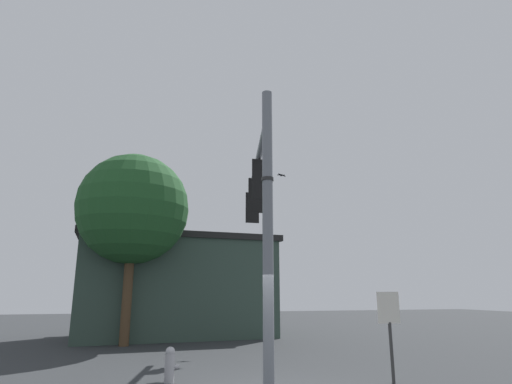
{
  "coord_description": "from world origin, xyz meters",
  "views": [
    {
      "loc": [
        -2.87,
        -9.1,
        2.09
      ],
      "look_at": [
        0.82,
        3.9,
        5.38
      ],
      "focal_mm": 29.26,
      "sensor_mm": 36.0,
      "label": 1
    }
  ],
  "objects_px": {
    "bird_flying": "(281,175)",
    "fire_hydrant": "(170,364)",
    "traffic_light_mid_outer": "(251,208)",
    "traffic_light_nearest_pole": "(259,181)",
    "street_name_sign": "(266,182)",
    "traffic_light_mid_inner": "(254,196)",
    "historical_marker": "(389,322)"
  },
  "relations": [
    {
      "from": "fire_hydrant",
      "to": "traffic_light_mid_outer",
      "type": "bearing_deg",
      "value": 55.23
    },
    {
      "from": "street_name_sign",
      "to": "bird_flying",
      "type": "xyz_separation_m",
      "value": [
        3.62,
        9.14,
        2.98
      ]
    },
    {
      "from": "traffic_light_mid_inner",
      "to": "street_name_sign",
      "type": "xyz_separation_m",
      "value": [
        -0.91,
        -4.34,
        -0.67
      ]
    },
    {
      "from": "traffic_light_mid_outer",
      "to": "street_name_sign",
      "type": "relative_size",
      "value": 1.19
    },
    {
      "from": "bird_flying",
      "to": "historical_marker",
      "type": "distance_m",
      "value": 11.04
    },
    {
      "from": "street_name_sign",
      "to": "fire_hydrant",
      "type": "relative_size",
      "value": 1.34
    },
    {
      "from": "street_name_sign",
      "to": "historical_marker",
      "type": "relative_size",
      "value": 0.52
    },
    {
      "from": "traffic_light_mid_inner",
      "to": "street_name_sign",
      "type": "distance_m",
      "value": 4.48
    },
    {
      "from": "bird_flying",
      "to": "fire_hydrant",
      "type": "distance_m",
      "value": 11.87
    },
    {
      "from": "fire_hydrant",
      "to": "traffic_light_mid_inner",
      "type": "bearing_deg",
      "value": 43.24
    },
    {
      "from": "traffic_light_nearest_pole",
      "to": "traffic_light_mid_inner",
      "type": "height_order",
      "value": "same"
    },
    {
      "from": "bird_flying",
      "to": "traffic_light_mid_outer",
      "type": "bearing_deg",
      "value": -129.88
    },
    {
      "from": "street_name_sign",
      "to": "fire_hydrant",
      "type": "distance_m",
      "value": 5.01
    },
    {
      "from": "traffic_light_mid_outer",
      "to": "bird_flying",
      "type": "bearing_deg",
      "value": 50.12
    },
    {
      "from": "traffic_light_nearest_pole",
      "to": "traffic_light_mid_inner",
      "type": "distance_m",
      "value": 2.13
    },
    {
      "from": "street_name_sign",
      "to": "fire_hydrant",
      "type": "xyz_separation_m",
      "value": [
        -1.98,
        1.62,
        -4.31
      ]
    },
    {
      "from": "bird_flying",
      "to": "street_name_sign",
      "type": "bearing_deg",
      "value": -111.62
    },
    {
      "from": "traffic_light_mid_inner",
      "to": "traffic_light_mid_outer",
      "type": "height_order",
      "value": "same"
    },
    {
      "from": "traffic_light_nearest_pole",
      "to": "traffic_light_mid_outer",
      "type": "distance_m",
      "value": 4.25
    },
    {
      "from": "traffic_light_mid_outer",
      "to": "street_name_sign",
      "type": "height_order",
      "value": "traffic_light_mid_outer"
    },
    {
      "from": "historical_marker",
      "to": "traffic_light_mid_inner",
      "type": "bearing_deg",
      "value": 117.95
    },
    {
      "from": "fire_hydrant",
      "to": "street_name_sign",
      "type": "bearing_deg",
      "value": -39.29
    },
    {
      "from": "street_name_sign",
      "to": "bird_flying",
      "type": "distance_m",
      "value": 10.27
    },
    {
      "from": "traffic_light_nearest_pole",
      "to": "street_name_sign",
      "type": "relative_size",
      "value": 1.19
    },
    {
      "from": "street_name_sign",
      "to": "historical_marker",
      "type": "height_order",
      "value": "street_name_sign"
    },
    {
      "from": "traffic_light_nearest_pole",
      "to": "fire_hydrant",
      "type": "distance_m",
      "value": 5.59
    },
    {
      "from": "traffic_light_nearest_pole",
      "to": "traffic_light_mid_outer",
      "type": "xyz_separation_m",
      "value": [
        0.88,
        4.16,
        0.0
      ]
    },
    {
      "from": "traffic_light_mid_outer",
      "to": "fire_hydrant",
      "type": "height_order",
      "value": "traffic_light_mid_outer"
    },
    {
      "from": "historical_marker",
      "to": "fire_hydrant",
      "type": "bearing_deg",
      "value": 163.3
    },
    {
      "from": "traffic_light_mid_outer",
      "to": "bird_flying",
      "type": "distance_m",
      "value": 4.22
    },
    {
      "from": "traffic_light_mid_inner",
      "to": "street_name_sign",
      "type": "bearing_deg",
      "value": -101.88
    },
    {
      "from": "street_name_sign",
      "to": "bird_flying",
      "type": "relative_size",
      "value": 2.68
    }
  ]
}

